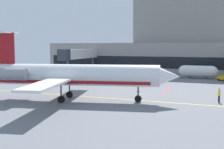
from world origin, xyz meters
The scene contains 9 objects.
ground centered at (0.00, 0.00, -0.05)m, with size 120.00×120.00×0.11m.
terminal_building centered at (-0.13, 47.10, 8.01)m, with size 64.54×13.33×21.85m.
jet_bridge_east centered at (-20.32, 30.23, 5.04)m, with size 2.40×18.10×6.43m.
regional_jet centered at (-4.96, -1.39, 3.38)m, with size 27.86×23.19×9.08m.
baggage_tug centered at (-18.77, 29.21, 0.99)m, with size 4.32×2.09×2.19m.
fuel_tank centered at (8.78, 30.99, 1.58)m, with size 8.45×2.60×2.85m.
marshaller centered at (13.53, 4.51, 0.92)m, with size 0.34×0.82×1.83m.
safety_cone_alpha centered at (1.60, 8.57, 0.25)m, with size 0.47×0.47×0.55m.
safety_cone_bravo centered at (-12.97, 2.74, 0.25)m, with size 0.47×0.47×0.55m.
Camera 1 is at (13.74, -33.97, 7.25)m, focal length 45.50 mm.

